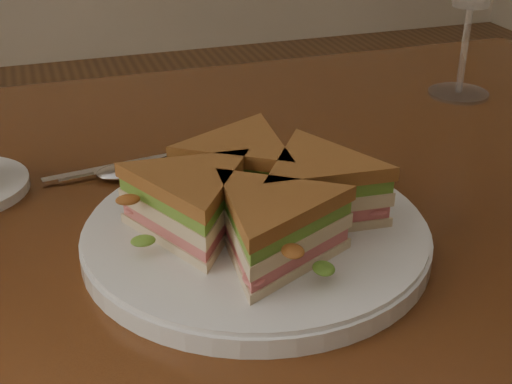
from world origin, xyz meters
TOP-DOWN VIEW (x-y plane):
  - table at (0.00, 0.00)m, footprint 1.20×0.80m
  - plate at (0.02, -0.08)m, footprint 0.29×0.29m
  - sandwich_wedges at (0.02, -0.08)m, footprint 0.24×0.24m
  - crisps_mound at (0.02, -0.08)m, footprint 0.09×0.09m
  - spoon at (-0.05, 0.09)m, footprint 0.18×0.08m
  - knife at (-0.05, 0.10)m, footprint 0.21×0.04m

SIDE VIEW (x-z plane):
  - table at x=0.00m, z-range 0.28..1.03m
  - knife at x=-0.05m, z-range 0.75..0.75m
  - spoon at x=-0.05m, z-range 0.75..0.76m
  - plate at x=0.02m, z-range 0.75..0.77m
  - crisps_mound at x=0.02m, z-range 0.77..0.82m
  - sandwich_wedges at x=0.02m, z-range 0.77..0.82m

